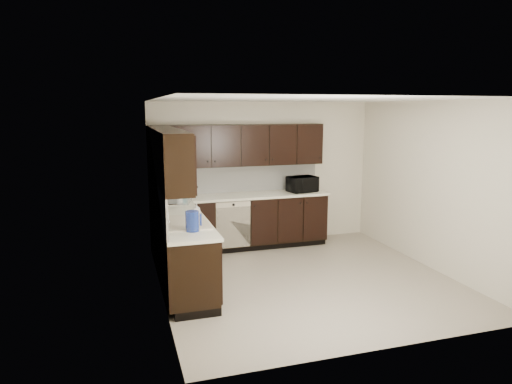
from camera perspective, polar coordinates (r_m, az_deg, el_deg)
floor at (r=6.62m, az=6.24°, el=-10.77°), size 4.00×4.00×0.00m
ceiling at (r=6.18m, az=6.70°, el=11.41°), size 4.00×4.00×0.00m
wall_back at (r=8.13m, az=0.87°, el=2.38°), size 4.00×0.02×2.50m
wall_left at (r=5.79m, az=-12.02°, el=-1.11°), size 0.02×4.00×2.50m
wall_right at (r=7.30m, az=21.04°, el=0.77°), size 0.02×4.00×2.50m
wall_front at (r=4.56m, az=16.49°, el=-4.43°), size 4.00×0.02×2.50m
lower_cabinets at (r=7.20m, az=-4.64°, el=-5.51°), size 3.00×2.80×0.90m
countertop at (r=7.08m, az=-4.71°, el=-1.57°), size 3.03×2.83×0.04m
backsplash at (r=7.19m, az=-6.73°, el=0.70°), size 3.00×2.80×0.48m
upper_cabinets at (r=7.03m, az=-5.73°, el=5.34°), size 3.00×2.80×0.70m
dishwasher at (r=7.52m, az=-2.86°, el=-3.76°), size 0.58×0.04×0.78m
sink at (r=5.90m, az=-8.78°, el=-4.48°), size 0.54×0.82×0.42m
microwave at (r=8.03m, az=5.80°, el=0.98°), size 0.55×0.43×0.27m
soap_bottle_a at (r=6.23m, az=-7.45°, el=-2.23°), size 0.08×0.09×0.18m
soap_bottle_b at (r=6.83m, az=-11.59°, el=-1.05°), size 0.11×0.11×0.22m
toaster_oven at (r=7.49m, az=-11.19°, el=-0.15°), size 0.35×0.29×0.20m
storage_bin at (r=7.19m, az=-10.24°, el=-0.55°), size 0.59×0.51×0.20m
blue_pitcher at (r=5.49m, az=-7.98°, el=-3.63°), size 0.18×0.18×0.24m
teal_tumbler at (r=7.20m, az=-9.08°, el=-0.50°), size 0.09×0.09×0.20m
paper_towel_roll at (r=7.19m, az=-9.50°, el=-0.23°), size 0.15×0.15×0.27m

